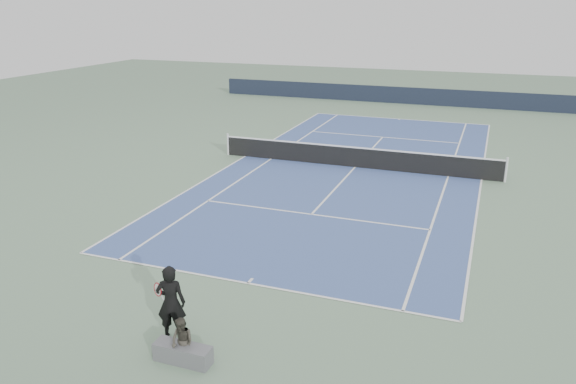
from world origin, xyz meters
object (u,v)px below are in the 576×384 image
(tennis_net, at_px, (355,157))
(tennis_player, at_px, (171,303))
(spectator_bench, at_px, (183,347))
(tennis_ball, at_px, (163,354))

(tennis_net, relative_size, tennis_player, 7.28)
(spectator_bench, bearing_deg, tennis_ball, 176.62)
(tennis_player, height_order, spectator_bench, tennis_player)
(tennis_ball, relative_size, spectator_bench, 0.06)
(tennis_player, distance_m, tennis_ball, 1.09)
(tennis_net, xyz_separation_m, tennis_player, (-0.52, -14.78, 0.38))
(spectator_bench, bearing_deg, tennis_player, 133.44)
(tennis_ball, bearing_deg, tennis_player, 102.76)
(tennis_net, bearing_deg, spectator_bench, -89.47)
(tennis_player, bearing_deg, spectator_bench, -46.56)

